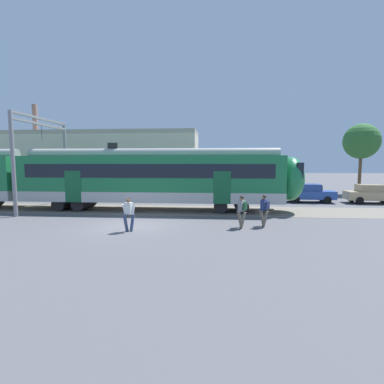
{
  "coord_description": "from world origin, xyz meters",
  "views": [
    {
      "loc": [
        4.59,
        -15.29,
        3.39
      ],
      "look_at": [
        3.11,
        2.42,
        1.6
      ],
      "focal_mm": 28.0,
      "sensor_mm": 36.0,
      "label": 1
    }
  ],
  "objects_px": {
    "parked_car_tan": "(371,194)",
    "parked_car_blue": "(309,193)",
    "pedestrian_white": "(129,212)",
    "commuter_train": "(35,178)",
    "pedestrian_navy": "(264,208)",
    "pedestrian_grey": "(242,209)"
  },
  "relations": [
    {
      "from": "parked_car_tan",
      "to": "parked_car_blue",
      "type": "bearing_deg",
      "value": 177.13
    },
    {
      "from": "pedestrian_white",
      "to": "parked_car_blue",
      "type": "height_order",
      "value": "pedestrian_white"
    },
    {
      "from": "commuter_train",
      "to": "parked_car_blue",
      "type": "distance_m",
      "value": 21.57
    },
    {
      "from": "pedestrian_navy",
      "to": "parked_car_blue",
      "type": "relative_size",
      "value": 0.41
    },
    {
      "from": "pedestrian_white",
      "to": "pedestrian_grey",
      "type": "bearing_deg",
      "value": 12.66
    },
    {
      "from": "pedestrian_grey",
      "to": "parked_car_tan",
      "type": "distance_m",
      "value": 15.29
    },
    {
      "from": "pedestrian_white",
      "to": "parked_car_blue",
      "type": "relative_size",
      "value": 0.41
    },
    {
      "from": "commuter_train",
      "to": "pedestrian_navy",
      "type": "height_order",
      "value": "commuter_train"
    },
    {
      "from": "pedestrian_navy",
      "to": "parked_car_tan",
      "type": "bearing_deg",
      "value": 43.9
    },
    {
      "from": "pedestrian_white",
      "to": "parked_car_blue",
      "type": "xyz_separation_m",
      "value": [
        12.02,
        11.71,
        -0.18
      ]
    },
    {
      "from": "parked_car_blue",
      "to": "parked_car_tan",
      "type": "distance_m",
      "value": 4.91
    },
    {
      "from": "pedestrian_white",
      "to": "parked_car_tan",
      "type": "bearing_deg",
      "value": 34.12
    },
    {
      "from": "commuter_train",
      "to": "parked_car_blue",
      "type": "xyz_separation_m",
      "value": [
        20.89,
        5.16,
        -1.47
      ]
    },
    {
      "from": "pedestrian_grey",
      "to": "pedestrian_white",
      "type": "bearing_deg",
      "value": -167.34
    },
    {
      "from": "parked_car_blue",
      "to": "pedestrian_navy",
      "type": "bearing_deg",
      "value": -117.68
    },
    {
      "from": "pedestrian_navy",
      "to": "parked_car_tan",
      "type": "height_order",
      "value": "pedestrian_navy"
    },
    {
      "from": "pedestrian_navy",
      "to": "pedestrian_white",
      "type": "bearing_deg",
      "value": -166.0
    },
    {
      "from": "commuter_train",
      "to": "pedestrian_navy",
      "type": "relative_size",
      "value": 22.83
    },
    {
      "from": "parked_car_blue",
      "to": "pedestrian_white",
      "type": "bearing_deg",
      "value": -135.74
    },
    {
      "from": "commuter_train",
      "to": "parked_car_tan",
      "type": "xyz_separation_m",
      "value": [
        25.8,
        4.91,
        -1.47
      ]
    },
    {
      "from": "commuter_train",
      "to": "pedestrian_grey",
      "type": "height_order",
      "value": "commuter_train"
    },
    {
      "from": "pedestrian_navy",
      "to": "parked_car_blue",
      "type": "xyz_separation_m",
      "value": [
        5.26,
        10.03,
        -0.21
      ]
    }
  ]
}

